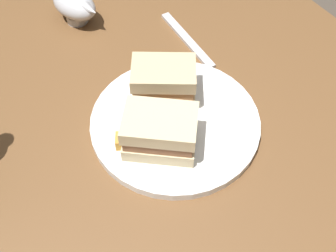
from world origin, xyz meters
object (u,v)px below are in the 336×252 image
object	(u,v)px
sandwich_half_right	(162,133)
fork	(187,40)
plate	(175,122)
sandwich_half_left	(164,82)
gravy_boat	(75,5)

from	to	relation	value
sandwich_half_right	fork	distance (m)	0.27
plate	fork	world-z (taller)	plate
sandwich_half_left	gravy_boat	bearing A→B (deg)	7.36
sandwich_half_right	gravy_boat	world-z (taller)	sandwich_half_right
sandwich_half_left	fork	xyz separation A→B (m)	(0.11, -0.12, -0.05)
sandwich_half_left	fork	distance (m)	0.17
sandwich_half_right	plate	bearing A→B (deg)	-53.78
gravy_boat	fork	distance (m)	0.24
sandwich_half_left	plate	bearing A→B (deg)	168.32
plate	sandwich_half_left	size ratio (longest dim) A/B	2.22
plate	fork	xyz separation A→B (m)	(0.17, -0.13, -0.00)
sandwich_half_left	sandwich_half_right	xyz separation A→B (m)	(-0.09, 0.06, -0.00)
plate	sandwich_half_left	bearing A→B (deg)	-11.68
plate	sandwich_half_right	bearing A→B (deg)	126.22
sandwich_half_left	sandwich_half_right	size ratio (longest dim) A/B	0.94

